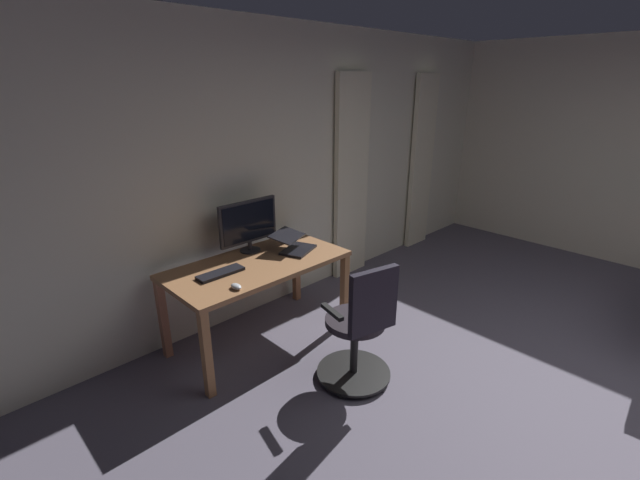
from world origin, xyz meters
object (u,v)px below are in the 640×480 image
Objects in this scene: computer_keyboard at (221,273)px; laptop at (294,244)px; computer_monitor at (248,223)px; computer_mouse at (236,286)px; desk at (258,272)px; office_chair at (360,330)px.

computer_keyboard is 0.89× the size of laptop.
computer_monitor reaches higher than computer_mouse.
computer_mouse reaches higher than desk.
desk is 2.63× the size of computer_monitor.
office_chair is at bearing 117.85° from computer_keyboard.
office_chair is 1.14m from computer_keyboard.
laptop is (-0.29, 0.26, -0.20)m from computer_monitor.
computer_mouse is at bearing 80.02° from computer_keyboard.
laptop is (-0.74, 0.01, 0.04)m from computer_keyboard.
laptop is (-0.22, -0.97, 0.34)m from office_chair.
computer_monitor reaches higher than desk.
computer_monitor is 1.36× the size of laptop.
computer_monitor is (-0.11, -0.25, 0.34)m from desk.
computer_mouse reaches higher than computer_keyboard.
office_chair is at bearing 93.01° from computer_monitor.
computer_keyboard is at bearing 131.29° from office_chair.
desk is 0.42m from laptop.
desk is 4.00× the size of computer_keyboard.
computer_monitor is 0.43m from laptop.
computer_mouse is at bearing 35.31° from desk.
computer_keyboard reaches higher than desk.
desk is 0.36m from computer_keyboard.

